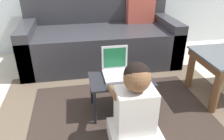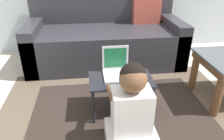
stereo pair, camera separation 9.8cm
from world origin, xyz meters
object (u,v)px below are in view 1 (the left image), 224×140
Objects in this scene: person_seated at (135,111)px; couch at (101,39)px; laptop_desk at (121,83)px; laptop at (116,71)px; computer_mouse at (142,77)px.

couch is at bearing 91.22° from person_seated.
laptop_desk is 2.23× the size of laptop.
couch is 7.91× the size of laptop.
couch is 17.99× the size of computer_mouse.
laptop_desk is 0.19m from computer_mouse.
laptop is 0.23m from computer_mouse.
laptop_desk is at bearing -65.06° from laptop.
couch reaches higher than person_seated.
computer_mouse is at bearing -80.67° from couch.
couch reaches higher than laptop.
person_seated is (0.01, -0.40, 0.00)m from laptop_desk.
couch reaches higher than computer_mouse.
laptop is at bearing 94.82° from person_seated.
laptop reaches higher than laptop_desk.
computer_mouse is 0.39m from person_seated.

